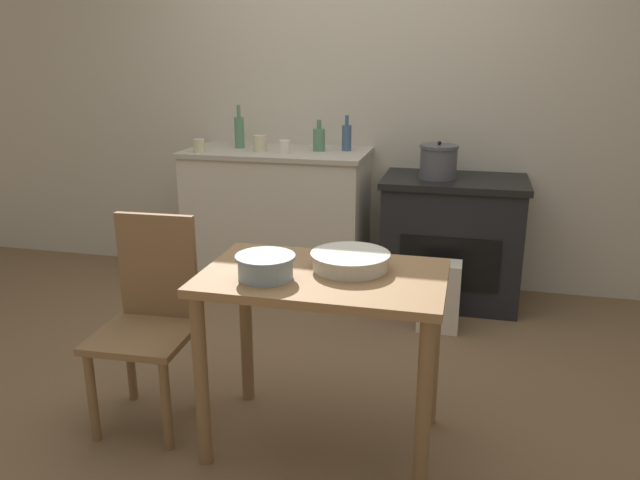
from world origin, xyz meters
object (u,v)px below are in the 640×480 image
(mixing_bowl_small, at_px, (350,260))
(cup_center, at_px, (260,143))
(mixing_bowl_large, at_px, (265,265))
(stove, at_px, (451,240))
(chair, at_px, (150,316))
(bottle_left, at_px, (347,137))
(bottle_mid_left, at_px, (319,139))
(cup_center_right, at_px, (285,147))
(flour_sack, at_px, (439,296))
(stock_pot, at_px, (438,162))
(cup_center_left, at_px, (199,146))
(work_table, at_px, (323,305))
(bottle_far_left, at_px, (239,131))

(mixing_bowl_small, bearing_deg, cup_center, 120.23)
(mixing_bowl_large, bearing_deg, stove, 70.74)
(chair, distance_m, bottle_left, 1.92)
(bottle_mid_left, xyz_separation_m, cup_center_right, (-0.19, -0.14, -0.04))
(flour_sack, xyz_separation_m, bottle_left, (-0.67, 0.55, 0.83))
(stock_pot, xyz_separation_m, cup_center_right, (-0.97, -0.09, 0.07))
(cup_center_left, bearing_deg, chair, -74.76)
(cup_center, bearing_deg, work_table, -63.40)
(mixing_bowl_large, xyz_separation_m, bottle_mid_left, (-0.24, 1.84, 0.23))
(chair, bearing_deg, cup_center, 88.71)
(mixing_bowl_small, xyz_separation_m, bottle_mid_left, (-0.54, 1.66, 0.24))
(bottle_left, bearing_deg, flour_sack, -39.40)
(stock_pot, xyz_separation_m, bottle_left, (-0.60, 0.11, 0.12))
(flour_sack, bearing_deg, bottle_far_left, 160.34)
(bottle_far_left, bearing_deg, cup_center_right, -22.25)
(mixing_bowl_small, height_order, cup_center_right, cup_center_right)
(bottle_left, xyz_separation_m, cup_center_right, (-0.36, -0.20, -0.05))
(bottle_far_left, bearing_deg, mixing_bowl_large, -66.65)
(stock_pot, height_order, bottle_mid_left, bottle_mid_left)
(stock_pot, relative_size, bottle_mid_left, 1.19)
(mixing_bowl_small, distance_m, bottle_mid_left, 1.76)
(bottle_mid_left, height_order, cup_center_left, bottle_mid_left)
(mixing_bowl_small, height_order, bottle_left, bottle_left)
(bottle_mid_left, height_order, cup_center_right, bottle_mid_left)
(mixing_bowl_small, bearing_deg, stove, 78.11)
(chair, distance_m, mixing_bowl_large, 0.68)
(stove, distance_m, flour_sack, 0.53)
(bottle_far_left, bearing_deg, mixing_bowl_small, -56.85)
(stove, distance_m, cup_center_left, 1.74)
(stove, height_order, mixing_bowl_large, mixing_bowl_large)
(cup_center, bearing_deg, bottle_mid_left, 16.01)
(stock_pot, relative_size, mixing_bowl_small, 0.75)
(stove, bearing_deg, mixing_bowl_large, -109.26)
(chair, height_order, cup_center_left, cup_center_left)
(work_table, distance_m, cup_center, 1.86)
(stock_pot, relative_size, cup_center_left, 2.80)
(stock_pot, relative_size, cup_center_right, 2.91)
(stock_pot, relative_size, mixing_bowl_large, 1.05)
(mixing_bowl_large, relative_size, cup_center_right, 2.78)
(bottle_left, bearing_deg, cup_center_right, -150.91)
(chair, xyz_separation_m, cup_center_left, (-0.40, 1.46, 0.52))
(chair, height_order, bottle_mid_left, bottle_mid_left)
(mixing_bowl_large, height_order, cup_center_left, cup_center_left)
(bottle_far_left, xyz_separation_m, cup_center_right, (0.36, -0.15, -0.07))
(work_table, distance_m, chair, 0.79)
(stock_pot, bearing_deg, stove, 19.84)
(flour_sack, relative_size, mixing_bowl_large, 1.82)
(work_table, xyz_separation_m, flour_sack, (0.40, 1.24, -0.41))
(chair, bearing_deg, mixing_bowl_large, -15.39)
(bottle_left, bearing_deg, bottle_mid_left, -161.36)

